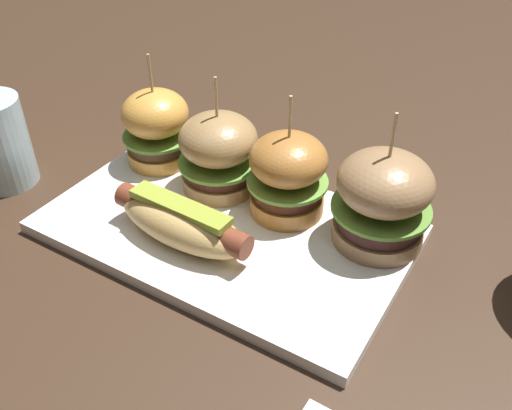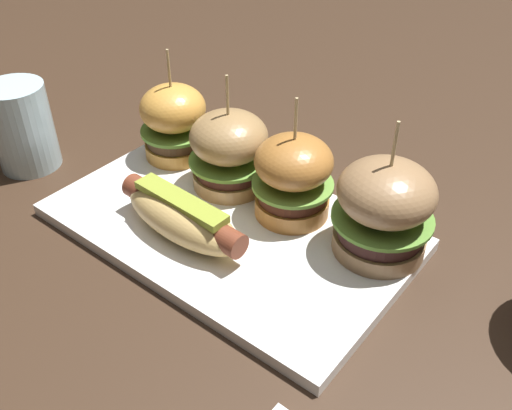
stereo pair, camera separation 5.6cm
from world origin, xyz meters
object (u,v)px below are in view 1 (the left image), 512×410
at_px(hot_dog, 181,222).
at_px(slider_center_left, 219,152).
at_px(slider_far_right, 383,199).
at_px(platter_main, 226,229).
at_px(slider_center_right, 288,174).
at_px(slider_far_left, 157,126).

relative_size(hot_dog, slider_center_left, 1.18).
bearing_deg(slider_far_right, platter_main, -157.40).
height_order(platter_main, slider_center_right, slider_center_right).
relative_size(slider_far_left, slider_center_left, 1.01).
relative_size(slider_center_right, slider_far_right, 0.95).
relative_size(platter_main, hot_dog, 2.38).
bearing_deg(slider_center_left, slider_center_right, -0.06).
bearing_deg(slider_far_right, slider_far_left, 179.37).
distance_m(slider_center_right, slider_far_right, 0.10).
xyz_separation_m(slider_far_left, slider_center_left, (0.10, -0.01, -0.00)).
distance_m(slider_center_left, slider_center_right, 0.09).
distance_m(platter_main, slider_far_left, 0.16).
relative_size(platter_main, slider_far_left, 2.77).
height_order(slider_center_right, slider_far_right, slider_far_right).
bearing_deg(slider_far_right, slider_center_right, -177.10).
xyz_separation_m(hot_dog, slider_far_right, (0.17, 0.11, 0.03)).
xyz_separation_m(platter_main, slider_center_right, (0.04, 0.06, 0.05)).
distance_m(hot_dog, slider_far_right, 0.20).
bearing_deg(hot_dog, slider_far_left, 137.23).
bearing_deg(slider_center_right, slider_far_right, 2.90).
height_order(slider_far_left, slider_far_right, slider_far_right).
bearing_deg(slider_center_left, hot_dog, -77.39).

